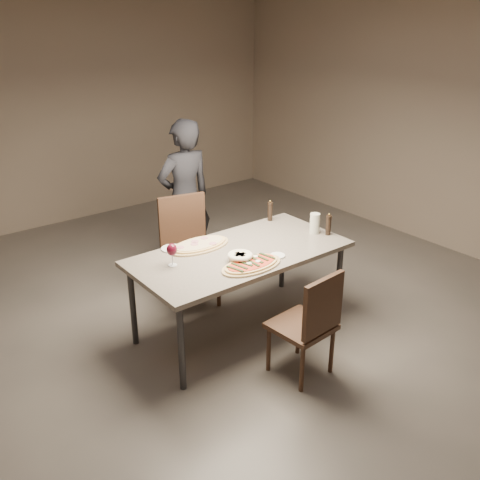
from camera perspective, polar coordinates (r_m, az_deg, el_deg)
room at (r=4.16m, az=-0.00°, el=6.97°), size 7.00×7.00×7.00m
dining_table at (r=4.41m, az=-0.00°, el=-1.87°), size 1.80×0.90×0.75m
zucchini_pizza at (r=4.12m, az=1.24°, el=-2.63°), size 0.53×0.29×0.05m
ham_pizza at (r=4.48m, az=-4.34°, el=-0.53°), size 0.55×0.31×0.04m
bread_basket at (r=4.19m, az=0.01°, el=-1.81°), size 0.20×0.20×0.07m
oil_dish at (r=4.30m, az=4.02°, el=-1.68°), size 0.12×0.12×0.01m
pepper_mill_left at (r=4.74m, az=9.42°, el=1.62°), size 0.05×0.05×0.20m
pepper_mill_right at (r=5.01m, az=3.23°, el=3.10°), size 0.05×0.05×0.20m
carafe at (r=4.76m, az=7.97°, el=1.76°), size 0.09×0.09×0.18m
wine_glass at (r=4.13m, az=-7.28°, el=-1.11°), size 0.08×0.08×0.18m
side_plate at (r=4.46m, az=-7.30°, el=-0.91°), size 0.17×0.17×0.01m
chair_near at (r=3.97m, az=7.52°, el=-8.51°), size 0.44×0.44×0.87m
chair_far at (r=5.03m, az=-5.66°, el=-0.37°), size 0.57×0.57×1.00m
diner at (r=5.48m, az=-5.91°, el=4.43°), size 0.60×0.41×1.62m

